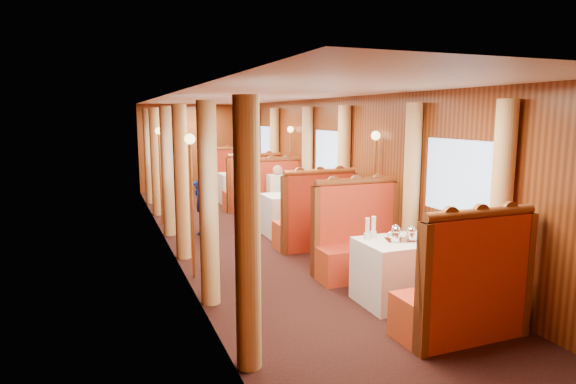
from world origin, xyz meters
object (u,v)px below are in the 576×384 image
table_far (241,188)px  rose_vase_mid (292,185)px  banquette_near_aft (360,245)px  passenger (278,189)px  banquette_far_aft (231,181)px  fruit_plate (432,237)px  rose_vase_far (240,166)px  banquette_near_fwd (464,297)px  tea_tray (401,240)px  table_mid (293,214)px  banquette_far_fwd (253,192)px  teapot_back (395,234)px  teapot_right (411,236)px  table_near (403,271)px  teapot_left (396,236)px  steward (204,189)px  banquette_mid_aft (274,203)px  banquette_mid_fwd (316,223)px

table_far → rose_vase_mid: size_ratio=2.92×
banquette_near_aft → passenger: 3.27m
banquette_far_aft → fruit_plate: 8.11m
table_far → rose_vase_far: bearing=75.2°
banquette_near_fwd → rose_vase_far: (0.01, 8.05, 0.50)m
banquette_near_fwd → tea_tray: banquette_near_fwd is taller
table_mid → banquette_far_fwd: 2.49m
banquette_near_aft → table_mid: (0.00, 2.49, -0.05)m
banquette_far_fwd → teapot_back: (-0.09, -5.93, 0.39)m
banquette_near_fwd → banquette_far_aft: (0.00, 9.03, 0.00)m
banquette_far_fwd → teapot_right: banquette_far_fwd is taller
table_near → table_far: same height
table_near → fruit_plate: bearing=-14.3°
teapot_right → passenger: (-0.02, 4.35, -0.08)m
teapot_left → rose_vase_far: bearing=98.8°
table_near → teapot_back: (-0.09, 0.06, 0.44)m
banquette_near_aft → teapot_back: bearing=-95.6°
teapot_right → steward: 4.32m
table_near → banquette_near_fwd: (0.00, -1.01, 0.05)m
steward → tea_tray: bearing=14.2°
teapot_back → banquette_far_aft: bearing=80.0°
banquette_far_aft → banquette_mid_aft: bearing=-90.0°
banquette_near_aft → teapot_left: banquette_near_aft is taller
banquette_near_aft → tea_tray: (-0.07, -1.04, 0.33)m
banquette_near_fwd → steward: steward is taller
table_far → rose_vase_mid: 3.55m
table_far → steward: bearing=-116.7°
banquette_far_aft → teapot_right: size_ratio=8.06×
tea_tray → teapot_right: teapot_right is taller
table_mid → banquette_mid_fwd: (0.00, -1.01, 0.05)m
banquette_near_fwd → teapot_left: bearing=100.2°
banquette_mid_aft → steward: 1.70m
table_mid → table_far: bearing=90.0°
fruit_plate → rose_vase_far: size_ratio=0.56×
banquette_far_fwd → steward: (-1.54, -2.04, 0.45)m
table_far → passenger: 2.76m
table_far → tea_tray: bearing=-90.6°
banquette_far_fwd → tea_tray: (-0.07, -6.01, 0.33)m
table_near → banquette_far_fwd: (0.00, 5.99, 0.05)m
banquette_far_aft → passenger: (-0.00, -3.75, 0.32)m
teapot_right → teapot_back: bearing=111.3°
banquette_far_fwd → passenger: size_ratio=1.76×
teapot_back → rose_vase_mid: size_ratio=0.46×
banquette_far_fwd → rose_vase_far: 1.17m
table_near → banquette_far_fwd: bearing=90.0°
table_far → banquette_mid_fwd: bearing=-90.0°
banquette_far_aft → rose_vase_mid: bearing=-90.2°
teapot_left → banquette_mid_aft: bearing=98.1°
table_mid → banquette_far_fwd: banquette_far_fwd is taller
table_near → fruit_plate: fruit_plate is taller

